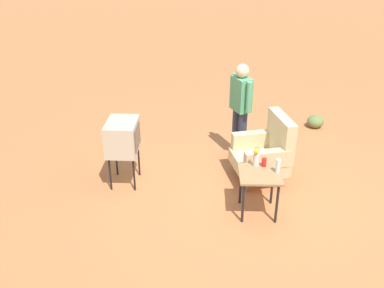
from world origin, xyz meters
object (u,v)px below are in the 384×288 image
(tv_on_stand, at_px, (123,137))
(person_standing, at_px, (241,106))
(soda_can_red, at_px, (264,162))
(flower_vase, at_px, (257,156))
(side_table, at_px, (259,179))
(armchair, at_px, (266,151))
(bottle_short_clear, at_px, (278,166))

(tv_on_stand, height_order, person_standing, person_standing)
(soda_can_red, bearing_deg, flower_vase, -101.36)
(tv_on_stand, bearing_deg, flower_vase, 74.88)
(side_table, height_order, person_standing, person_standing)
(armchair, distance_m, person_standing, 0.94)
(bottle_short_clear, bearing_deg, person_standing, -166.30)
(flower_vase, bearing_deg, person_standing, -175.06)
(armchair, relative_size, bottle_short_clear, 5.30)
(person_standing, relative_size, flower_vase, 6.19)
(side_table, distance_m, bottle_short_clear, 0.31)
(side_table, bearing_deg, person_standing, -174.57)
(side_table, distance_m, soda_can_red, 0.26)
(bottle_short_clear, distance_m, flower_vase, 0.33)
(armchair, xyz_separation_m, soda_can_red, (0.69, -0.12, 0.20))
(side_table, distance_m, flower_vase, 0.32)
(armchair, distance_m, bottle_short_clear, 0.89)
(soda_can_red, height_order, flower_vase, flower_vase)
(armchair, distance_m, tv_on_stand, 2.18)
(tv_on_stand, bearing_deg, soda_can_red, 75.07)
(tv_on_stand, distance_m, person_standing, 2.02)
(armchair, bearing_deg, flower_vase, -19.14)
(bottle_short_clear, bearing_deg, soda_can_red, -135.43)
(tv_on_stand, distance_m, flower_vase, 1.99)
(person_standing, bearing_deg, side_table, 5.43)
(tv_on_stand, relative_size, person_standing, 0.63)
(soda_can_red, distance_m, flower_vase, 0.14)
(armchair, xyz_separation_m, bottle_short_clear, (0.85, 0.04, 0.23))
(person_standing, distance_m, bottle_short_clear, 1.67)
(armchair, height_order, tv_on_stand, armchair)
(person_standing, height_order, bottle_short_clear, person_standing)
(side_table, bearing_deg, bottle_short_clear, 96.78)
(side_table, xyz_separation_m, soda_can_red, (-0.19, 0.07, 0.15))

